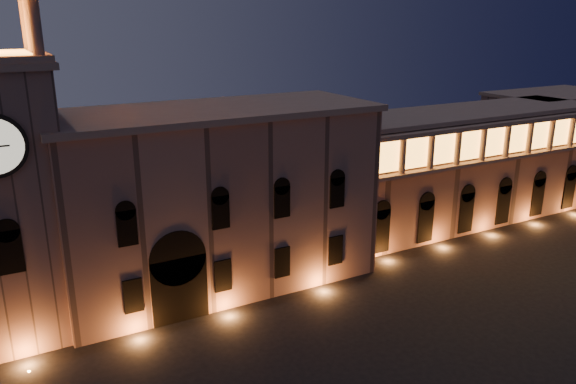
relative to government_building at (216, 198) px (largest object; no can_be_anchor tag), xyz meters
name	(u,v)px	position (x,y,z in m)	size (l,w,h in m)	color
government_building	(216,198)	(0.00, 0.00, 0.00)	(30.80, 12.80, 17.60)	#856257
clock_tower	(0,191)	(-18.42, -0.95, 3.73)	(9.80, 9.80, 32.40)	#856257
colonnade_wing	(459,166)	(34.08, 1.99, -1.44)	(40.60, 11.50, 14.50)	#805D52
secondary_building	(551,140)	(60.08, 8.07, -1.77)	(20.00, 12.00, 14.00)	#805D52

